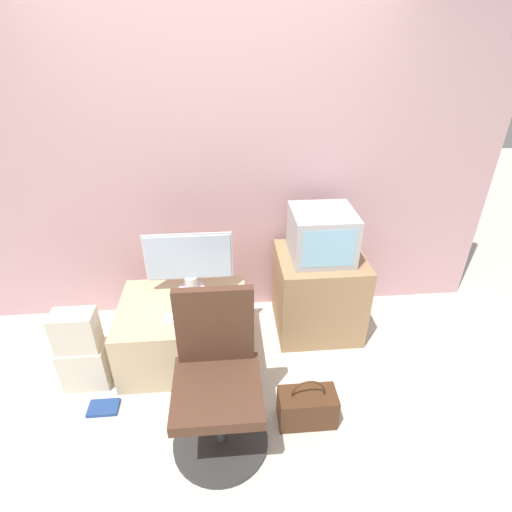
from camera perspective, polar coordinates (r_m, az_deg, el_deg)
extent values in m
plane|color=beige|center=(2.72, -4.28, -23.70)|extent=(12.00, 12.00, 0.00)
cube|color=#CC9EA3|center=(3.06, -5.74, 13.19)|extent=(4.40, 0.05, 2.60)
cube|color=#CCB289|center=(3.04, -10.07, -10.46)|extent=(0.91, 0.71, 0.47)
cube|color=#A37F56|center=(3.23, 8.85, -5.18)|extent=(0.65, 0.60, 0.67)
cylinder|color=silver|center=(3.03, -9.17, -4.60)|extent=(0.19, 0.19, 0.02)
cylinder|color=silver|center=(3.00, -9.26, -3.71)|extent=(0.09, 0.09, 0.09)
cube|color=silver|center=(2.89, -9.61, -0.08)|extent=(0.63, 0.01, 0.37)
cube|color=silver|center=(2.89, -9.61, -0.14)|extent=(0.60, 0.02, 0.34)
cube|color=white|center=(2.76, -9.50, -8.73)|extent=(0.33, 0.11, 0.01)
ellipsoid|color=#4C4C51|center=(2.72, -4.59, -8.77)|extent=(0.05, 0.03, 0.03)
cube|color=#B7B7BC|center=(2.96, 9.37, 3.07)|extent=(0.45, 0.44, 0.37)
cube|color=#8CC6E5|center=(2.78, 10.36, 1.03)|extent=(0.37, 0.01, 0.29)
cylinder|color=#333333|center=(2.66, -5.05, -24.84)|extent=(0.57, 0.57, 0.03)
cylinder|color=#4C4C51|center=(2.49, -5.28, -22.10)|extent=(0.05, 0.05, 0.39)
cube|color=#513323|center=(2.32, -5.56, -18.66)|extent=(0.49, 0.49, 0.07)
cube|color=#513323|center=(2.28, -5.92, -9.79)|extent=(0.44, 0.05, 0.50)
cube|color=beige|center=(3.07, -23.14, -14.14)|extent=(0.30, 0.19, 0.33)
cube|color=beige|center=(2.88, -24.36, -9.75)|extent=(0.27, 0.17, 0.28)
cube|color=#4C2D19|center=(2.69, 7.30, -20.66)|extent=(0.36, 0.19, 0.23)
torus|color=#4C2D19|center=(2.59, 7.50, -18.86)|extent=(0.21, 0.01, 0.21)
cube|color=navy|center=(2.98, -20.96, -19.59)|extent=(0.19, 0.13, 0.02)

